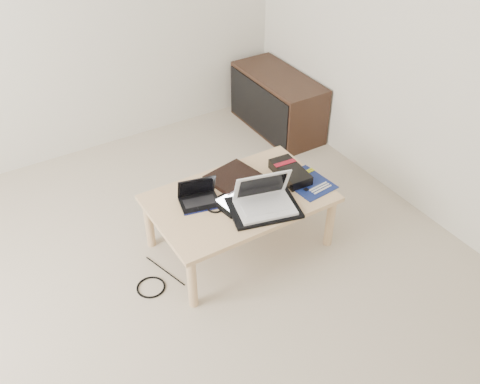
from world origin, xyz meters
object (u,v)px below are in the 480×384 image
netbook (199,197)px  white_laptop (264,200)px  gpu_box (290,172)px  media_cabinet (277,103)px  coffee_table (240,203)px

netbook → white_laptop: (0.30, -0.26, 0.03)m
white_laptop → gpu_box: size_ratio=1.21×
media_cabinet → white_laptop: bearing=-127.6°
coffee_table → white_laptop: size_ratio=2.86×
white_laptop → media_cabinet: bearing=52.4°
media_cabinet → gpu_box: size_ratio=2.84×
media_cabinet → gpu_box: (-0.67, -1.10, 0.18)m
coffee_table → netbook: netbook is taller
netbook → white_laptop: size_ratio=0.69×
netbook → coffee_table: bearing=-19.7°
netbook → white_laptop: white_laptop is taller
white_laptop → coffee_table: bearing=109.8°
gpu_box → netbook: bearing=173.2°
gpu_box → coffee_table: bearing=-178.3°
white_laptop → gpu_box: white_laptop is taller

